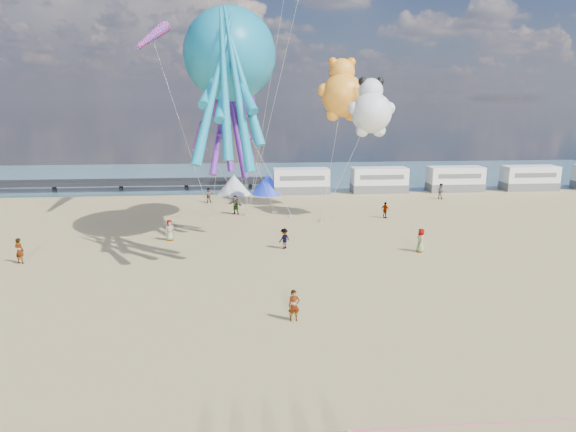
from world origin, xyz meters
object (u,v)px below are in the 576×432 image
at_px(motorhome_0, 301,181).
at_px(kite_octopus_teal, 230,55).
at_px(tent_white, 234,184).
at_px(beachgoer_3, 385,210).
at_px(beachgoer_7, 441,191).
at_px(beachgoer_6, 421,240).
at_px(sandbag_d, 275,212).
at_px(tent_blue, 268,184).
at_px(standing_person, 294,306).
at_px(sandbag_c, 322,221).
at_px(sandbag_e, 248,214).
at_px(beachgoer_2, 284,239).
at_px(sandbag_b, 292,216).
at_px(beachgoer_4, 236,205).
at_px(kite_teddy_orange, 342,95).
at_px(motorhome_1, 379,180).
at_px(beachgoer_5, 19,251).
at_px(motorhome_2, 455,179).
at_px(kite_octopus_purple, 230,99).
at_px(sandbag_a, 211,217).
at_px(windsock_mid, 217,64).
at_px(windsock_right, 199,137).
at_px(beachgoer_0, 170,230).
at_px(kite_panda, 371,113).
at_px(beachgoer_1, 208,195).
at_px(windsock_left, 152,37).
at_px(motorhome_3, 530,178).

xyz_separation_m(motorhome_0, kite_octopus_teal, (-7.62, -20.34, 12.77)).
relative_size(motorhome_0, tent_white, 1.65).
height_order(beachgoer_3, beachgoer_7, beachgoer_7).
height_order(beachgoer_6, sandbag_d, beachgoer_6).
height_order(tent_blue, beachgoer_3, tent_blue).
bearing_deg(standing_person, beachgoer_3, 56.07).
height_order(sandbag_c, sandbag_e, same).
xyz_separation_m(beachgoer_2, sandbag_b, (1.52, 10.46, -0.68)).
bearing_deg(standing_person, sandbag_c, 69.79).
xyz_separation_m(tent_blue, sandbag_c, (4.31, -14.65, -1.09)).
distance_m(beachgoer_4, kite_teddy_orange, 14.85).
bearing_deg(motorhome_1, beachgoer_5, -141.76).
distance_m(beachgoer_6, kite_teddy_orange, 18.38).
relative_size(beachgoer_4, sandbag_b, 3.75).
bearing_deg(sandbag_d, beachgoer_7, 16.73).
bearing_deg(tent_blue, sandbag_b, -82.23).
bearing_deg(beachgoer_6, motorhome_2, 165.03).
bearing_deg(beachgoer_6, sandbag_c, -137.17).
relative_size(tent_white, kite_octopus_purple, 0.37).
bearing_deg(motorhome_1, beachgoer_7, -39.18).
relative_size(sandbag_d, kite_teddy_orange, 0.07).
distance_m(sandbag_b, kite_octopus_teal, 17.04).
bearing_deg(sandbag_a, sandbag_d, 17.45).
bearing_deg(windsock_mid, tent_blue, 75.79).
bearing_deg(beachgoer_5, kite_octopus_purple, -121.34).
relative_size(motorhome_2, beachgoer_6, 3.71).
height_order(sandbag_a, kite_teddy_orange, kite_teddy_orange).
distance_m(beachgoer_6, sandbag_a, 20.26).
distance_m(beachgoer_7, sandbag_c, 18.01).
distance_m(beachgoer_2, windsock_mid, 14.28).
bearing_deg(motorhome_0, beachgoer_6, -75.93).
xyz_separation_m(standing_person, windsock_right, (-6.46, 23.24, 6.85)).
bearing_deg(beachgoer_7, motorhome_2, -72.73).
height_order(beachgoer_3, beachgoer_6, beachgoer_6).
xyz_separation_m(beachgoer_0, sandbag_a, (2.80, 7.43, -0.74)).
bearing_deg(beachgoer_6, standing_person, -30.61).
xyz_separation_m(beachgoer_3, sandbag_c, (-6.23, -1.01, -0.67)).
bearing_deg(sandbag_a, beachgoer_6, -37.16).
relative_size(beachgoer_0, kite_octopus_purple, 0.16).
xyz_separation_m(beachgoer_0, beachgoer_4, (5.10, 9.21, 0.09)).
distance_m(sandbag_b, kite_teddy_orange, 12.67).
relative_size(beachgoer_5, kite_panda, 0.29).
distance_m(beachgoer_1, kite_panda, 20.35).
xyz_separation_m(standing_person, beachgoer_5, (-17.91, 10.91, 0.08)).
distance_m(tent_blue, windsock_left, 22.24).
bearing_deg(kite_octopus_teal, sandbag_e, 73.68).
distance_m(beachgoer_3, beachgoer_6, 11.05).
bearing_deg(sandbag_c, kite_teddy_orange, 61.35).
bearing_deg(beachgoer_2, beachgoer_4, -111.93).
xyz_separation_m(motorhome_3, sandbag_c, (-28.19, -14.65, -1.39)).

